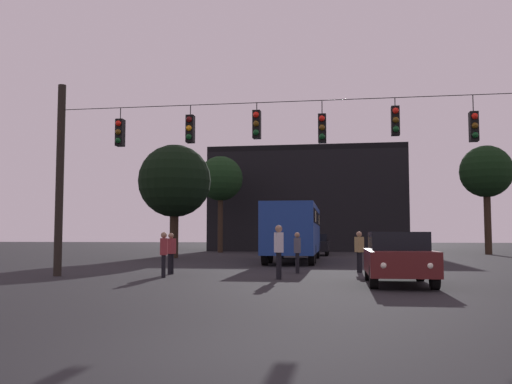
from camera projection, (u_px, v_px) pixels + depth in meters
name	position (u px, v px, depth m)	size (l,w,h in m)	color
ground_plane	(316.00, 262.00, 30.67)	(168.00, 168.00, 0.00)	black
overhead_signal_span	(293.00, 157.00, 18.83)	(17.02, 0.44, 6.81)	black
city_bus	(294.00, 227.00, 31.10)	(2.73, 11.04, 3.00)	navy
car_near_right	(398.00, 257.00, 16.51)	(1.84, 4.35, 1.52)	#511919
car_far_left	(316.00, 244.00, 40.46)	(1.85, 4.36, 1.52)	black
pedestrian_crossing_left	(279.00, 248.00, 18.48)	(0.35, 0.42, 1.76)	black
pedestrian_crossing_center	(359.00, 249.00, 21.71)	(0.36, 0.42, 1.58)	black
pedestrian_crossing_right	(297.00, 250.00, 21.39)	(0.25, 0.36, 1.54)	black
pedestrian_near_bus	(171.00, 251.00, 20.81)	(0.31, 0.40, 1.51)	black
pedestrian_trailing	(164.00, 252.00, 19.26)	(0.33, 0.41, 1.53)	black
corner_building	(310.00, 202.00, 56.12)	(17.87, 12.38, 9.50)	black
tree_left_silhouette	(486.00, 172.00, 42.73)	(3.92, 3.92, 8.20)	#2D2116
tree_behind_building	(175.00, 181.00, 36.16)	(4.63, 4.63, 7.21)	#2D2116
tree_right_far	(221.00, 179.00, 47.67)	(3.76, 3.76, 8.08)	#2D2116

